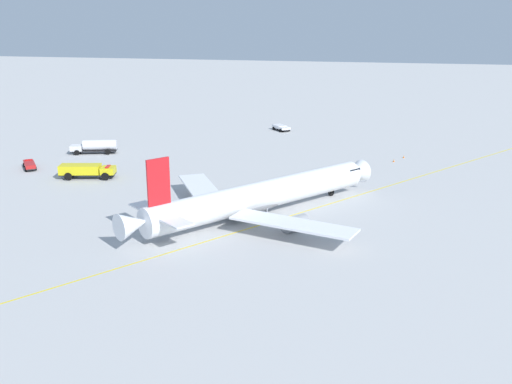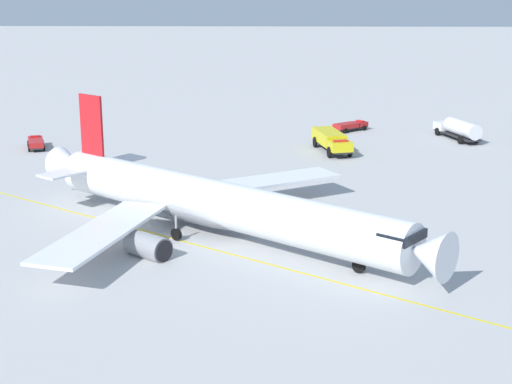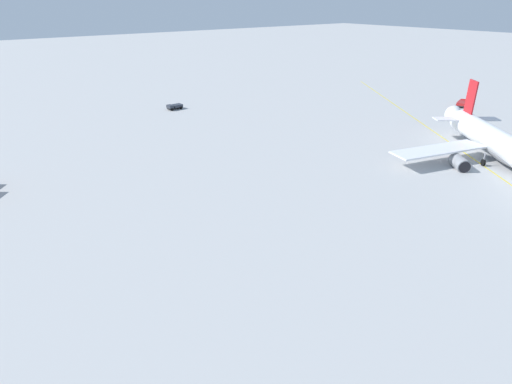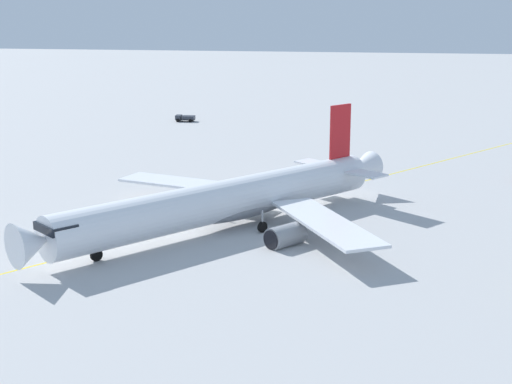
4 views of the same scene
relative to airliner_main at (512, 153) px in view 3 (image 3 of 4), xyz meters
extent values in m
plane|color=#B2B2B2|center=(1.54, -2.54, -2.74)|extent=(600.00, 600.00, 0.00)
cone|color=white|center=(-15.96, 12.28, 0.49)|extent=(5.26, 5.16, 3.43)
ellipsoid|color=gray|center=(-1.08, 0.83, -0.92)|extent=(13.17, 11.31, 2.22)
cube|color=red|center=(-12.94, 9.96, 5.23)|extent=(2.68, 2.14, 6.04)
cube|color=white|center=(-10.86, 12.67, 1.00)|extent=(5.25, 5.73, 0.20)
cube|color=white|center=(-15.03, 7.25, 1.00)|extent=(5.25, 5.73, 0.20)
cube|color=white|center=(-8.63, -6.44, -0.51)|extent=(8.57, 17.23, 0.28)
cylinder|color=gray|center=(-4.96, -6.10, -1.83)|extent=(4.22, 3.93, 2.12)
cylinder|color=black|center=(-3.46, -7.26, -1.83)|extent=(1.22, 1.52, 1.80)
cylinder|color=#9EA0A5|center=(-3.17, -1.88, -1.35)|extent=(0.20, 0.20, 1.68)
cylinder|color=black|center=(-3.17, -1.88, -2.19)|extent=(1.05, 0.91, 1.10)
cube|color=#232326|center=(-26.63, 35.07, -2.26)|extent=(3.28, 5.67, 0.20)
cube|color=red|center=(-27.24, 36.88, -1.84)|extent=(2.32, 2.16, 0.65)
cube|color=black|center=(-27.47, 37.56, -1.74)|extent=(1.53, 0.59, 0.36)
cube|color=red|center=(-26.33, 34.21, -1.81)|extent=(2.96, 4.03, 0.70)
cube|color=red|center=(-27.24, 36.88, -1.41)|extent=(1.45, 1.00, 0.16)
cylinder|color=black|center=(-28.14, 36.57, -2.36)|extent=(0.51, 0.81, 0.76)
cylinder|color=black|center=(-26.34, 37.18, -2.36)|extent=(0.51, 0.81, 0.76)
cylinder|color=black|center=(-26.97, 33.12, -2.36)|extent=(0.51, 0.81, 0.76)
cylinder|color=black|center=(-25.17, 33.73, -2.36)|extent=(0.51, 0.81, 0.76)
cube|color=#232326|center=(-67.80, -23.72, -2.32)|extent=(1.77, 3.73, 0.20)
cube|color=#2D333D|center=(-67.72, -24.99, -1.87)|extent=(1.90, 1.20, 0.70)
cube|color=black|center=(-67.70, -25.44, -1.77)|extent=(1.55, 0.17, 0.39)
cube|color=#2D333D|center=(-67.84, -23.07, -1.92)|extent=(1.97, 2.46, 0.60)
cylinder|color=black|center=(-66.81, -24.94, -2.42)|extent=(0.32, 0.66, 0.64)
cylinder|color=black|center=(-68.64, -25.04, -2.42)|extent=(0.32, 0.66, 0.64)
cylinder|color=black|center=(-66.95, -22.50, -2.42)|extent=(0.32, 0.66, 0.64)
cylinder|color=black|center=(-68.78, -22.60, -2.42)|extent=(0.32, 0.66, 0.64)
cube|color=yellow|center=(-3.77, -1.30, -2.74)|extent=(122.25, 87.31, 0.01)
camera|label=1|loc=(-78.81, -17.83, 25.09)|focal=41.14mm
camera|label=2|loc=(5.49, -66.33, 19.59)|focal=54.76mm
camera|label=3|loc=(24.66, -69.88, 22.11)|focal=29.38mm
camera|label=4|loc=(69.71, 15.57, 18.83)|focal=51.99mm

